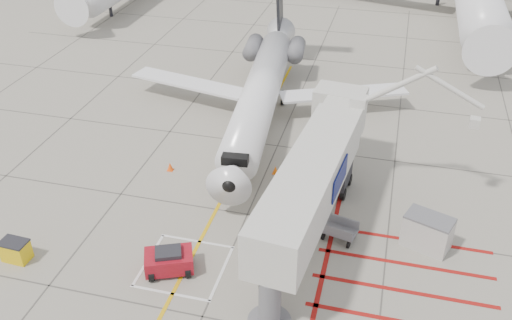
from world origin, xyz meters
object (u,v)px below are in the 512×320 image
(regional_jet, at_px, (256,86))
(spill_bin, at_px, (16,250))
(jet_bridge, at_px, (309,191))
(pushback_tug, at_px, (169,260))

(regional_jet, relative_size, spill_bin, 20.59)
(spill_bin, bearing_deg, jet_bridge, 21.91)
(jet_bridge, xyz_separation_m, spill_bin, (-14.38, -4.96, -2.91))
(jet_bridge, bearing_deg, regional_jet, 122.87)
(jet_bridge, distance_m, spill_bin, 15.48)
(pushback_tug, bearing_deg, spill_bin, 165.42)
(jet_bridge, height_order, spill_bin, jet_bridge)
(regional_jet, bearing_deg, pushback_tug, -98.47)
(regional_jet, distance_m, jet_bridge, 12.45)
(regional_jet, xyz_separation_m, jet_bridge, (5.63, -11.10, -0.19))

